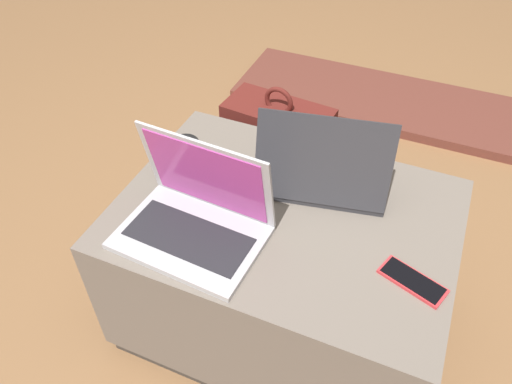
{
  "coord_description": "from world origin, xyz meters",
  "views": [
    {
      "loc": [
        0.29,
        -0.87,
        1.41
      ],
      "look_at": [
        -0.07,
        -0.04,
        0.56
      ],
      "focal_mm": 35.0,
      "sensor_mm": 36.0,
      "label": 1
    }
  ],
  "objects_px": {
    "backpack": "(278,163)",
    "laptop_far": "(322,171)",
    "cell_phone": "(413,281)",
    "coffee_mug": "(187,155)",
    "laptop_near": "(196,216)"
  },
  "relations": [
    {
      "from": "laptop_near",
      "to": "coffee_mug",
      "type": "bearing_deg",
      "value": 127.56
    },
    {
      "from": "backpack",
      "to": "coffee_mug",
      "type": "distance_m",
      "value": 0.51
    },
    {
      "from": "cell_phone",
      "to": "laptop_near",
      "type": "bearing_deg",
      "value": -64.89
    },
    {
      "from": "laptop_near",
      "to": "coffee_mug",
      "type": "relative_size",
      "value": 3.13
    },
    {
      "from": "laptop_near",
      "to": "backpack",
      "type": "xyz_separation_m",
      "value": [
        -0.01,
        0.6,
        -0.3
      ]
    },
    {
      "from": "backpack",
      "to": "coffee_mug",
      "type": "bearing_deg",
      "value": 77.44
    },
    {
      "from": "laptop_far",
      "to": "cell_phone",
      "type": "distance_m",
      "value": 0.38
    },
    {
      "from": "cell_phone",
      "to": "coffee_mug",
      "type": "bearing_deg",
      "value": -83.76
    },
    {
      "from": "coffee_mug",
      "to": "cell_phone",
      "type": "bearing_deg",
      "value": -13.23
    },
    {
      "from": "cell_phone",
      "to": "coffee_mug",
      "type": "relative_size",
      "value": 1.42
    },
    {
      "from": "laptop_far",
      "to": "coffee_mug",
      "type": "height_order",
      "value": "laptop_far"
    },
    {
      "from": "cell_phone",
      "to": "backpack",
      "type": "bearing_deg",
      "value": -116.3
    },
    {
      "from": "backpack",
      "to": "laptop_far",
      "type": "bearing_deg",
      "value": 132.99
    },
    {
      "from": "laptop_near",
      "to": "cell_phone",
      "type": "xyz_separation_m",
      "value": [
        0.52,
        0.05,
        -0.05
      ]
    },
    {
      "from": "backpack",
      "to": "cell_phone",
      "type": "bearing_deg",
      "value": 139.77
    }
  ]
}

